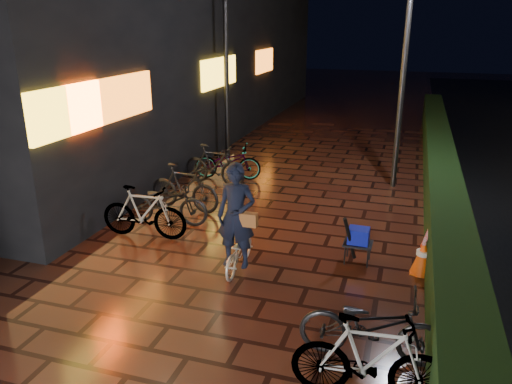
% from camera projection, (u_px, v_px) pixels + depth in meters
% --- Properties ---
extents(ground, '(80.00, 80.00, 0.00)m').
position_uv_depth(ground, '(219.00, 312.00, 7.47)').
color(ground, '#381911').
rests_on(ground, ground).
extents(hedge, '(0.70, 20.00, 1.00)m').
position_uv_depth(hedge, '(439.00, 162.00, 13.59)').
color(hedge, black).
rests_on(hedge, ground).
extents(storefront_block, '(12.09, 22.00, 9.00)m').
position_uv_depth(storefront_block, '(95.00, 11.00, 19.07)').
color(storefront_block, black).
rests_on(storefront_block, ground).
extents(lamp_post_hedge, '(0.50, 0.18, 5.20)m').
position_uv_depth(lamp_post_hedge, '(403.00, 76.00, 12.25)').
color(lamp_post_hedge, black).
rests_on(lamp_post_hedge, ground).
extents(lamp_post_sf, '(0.51, 0.29, 5.52)m').
position_uv_depth(lamp_post_sf, '(226.00, 59.00, 15.00)').
color(lamp_post_sf, black).
rests_on(lamp_post_sf, ground).
extents(cyclist, '(0.71, 1.37, 1.95)m').
position_uv_depth(cyclist, '(237.00, 232.00, 8.51)').
color(cyclist, silver).
rests_on(cyclist, ground).
extents(traffic_barrier, '(0.58, 1.54, 0.63)m').
position_uv_depth(traffic_barrier, '(428.00, 244.00, 9.03)').
color(traffic_barrier, '#F9530D').
rests_on(traffic_barrier, ground).
extents(cart_assembly, '(0.52, 0.51, 0.94)m').
position_uv_depth(cart_assembly, '(358.00, 238.00, 8.87)').
color(cart_assembly, black).
rests_on(cart_assembly, ground).
extents(parked_bikes_storefront, '(2.08, 4.98, 1.08)m').
position_uv_depth(parked_bikes_storefront, '(192.00, 183.00, 11.75)').
color(parked_bikes_storefront, black).
rests_on(parked_bikes_storefront, ground).
extents(parked_bikes_hedge, '(1.90, 1.46, 1.08)m').
position_uv_depth(parked_bikes_hedge, '(371.00, 340.00, 5.98)').
color(parked_bikes_hedge, black).
rests_on(parked_bikes_hedge, ground).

